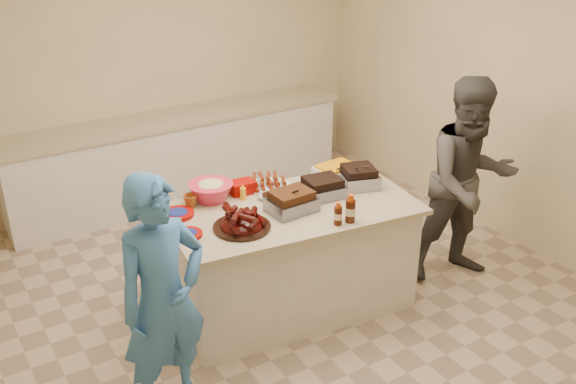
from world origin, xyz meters
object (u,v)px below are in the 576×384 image
island (291,305)px  coleslaw_bowl (212,200)px  bbq_bottle_a (350,222)px  mustard_bottle (243,199)px  guest_gray (457,273)px  rib_platter (242,228)px  plastic_cup (191,207)px  bbq_bottle_b (338,224)px  roasting_pan (358,186)px

island → coleslaw_bowl: size_ratio=5.44×
coleslaw_bowl → bbq_bottle_a: coleslaw_bowl is taller
mustard_bottle → guest_gray: mustard_bottle is taller
bbq_bottle_a → mustard_bottle: bearing=123.1°
guest_gray → coleslaw_bowl: bearing=173.5°
mustard_bottle → island: bearing=-50.9°
rib_platter → plastic_cup: size_ratio=3.84×
mustard_bottle → guest_gray: size_ratio=0.07×
island → mustard_bottle: 0.95m
bbq_bottle_a → plastic_cup: bearing=136.6°
coleslaw_bowl → guest_gray: bearing=-21.9°
island → rib_platter: rib_platter is taller
guest_gray → bbq_bottle_b: bearing=-162.5°
island → bbq_bottle_a: bbq_bottle_a is taller
bbq_bottle_b → plastic_cup: bbq_bottle_b is taller
island → coleslaw_bowl: 1.06m
coleslaw_bowl → plastic_cup: coleslaw_bowl is taller
bbq_bottle_a → roasting_pan: bearing=46.9°
roasting_pan → bbq_bottle_a: 0.61m
plastic_cup → rib_platter: bearing=-71.7°
roasting_pan → bbq_bottle_b: size_ratio=1.63×
rib_platter → roasting_pan: size_ratio=1.45×
coleslaw_bowl → bbq_bottle_b: (0.57, -0.81, 0.00)m
bbq_bottle_a → guest_gray: bearing=2.8°
coleslaw_bowl → bbq_bottle_a: size_ratio=1.60×
bbq_bottle_a → bbq_bottle_b: (-0.10, 0.01, 0.00)m
roasting_pan → coleslaw_bowl: size_ratio=0.82×
coleslaw_bowl → plastic_cup: 0.18m
rib_platter → mustard_bottle: (0.22, 0.40, 0.00)m
mustard_bottle → guest_gray: bearing=-21.0°
coleslaw_bowl → plastic_cup: size_ratio=3.22×
rib_platter → coleslaw_bowl: coleslaw_bowl is taller
island → coleslaw_bowl: (-0.45, 0.41, 0.86)m
bbq_bottle_b → mustard_bottle: (-0.37, 0.70, 0.00)m
bbq_bottle_b → guest_gray: size_ratio=0.10×
bbq_bottle_a → bbq_bottle_b: bbq_bottle_a is taller
island → bbq_bottle_a: size_ratio=8.73×
roasting_pan → mustard_bottle: mustard_bottle is taller
island → rib_platter: 0.99m
coleslaw_bowl → roasting_pan: bearing=-19.3°
bbq_bottle_b → mustard_bottle: 0.79m
rib_platter → guest_gray: rib_platter is taller
roasting_pan → bbq_bottle_a: bearing=-115.2°
roasting_pan → coleslaw_bowl: 1.15m
plastic_cup → coleslaw_bowl: bearing=7.7°
island → guest_gray: size_ratio=1.07×
mustard_bottle → plastic_cup: 0.40m
island → plastic_cup: size_ratio=17.52×
rib_platter → guest_gray: (1.92, -0.25, -0.86)m
rib_platter → mustard_bottle: rib_platter is taller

